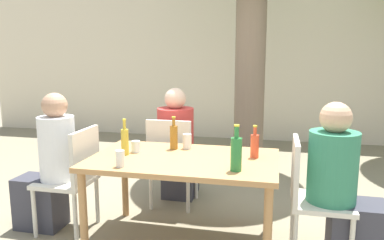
{
  "coord_description": "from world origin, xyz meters",
  "views": [
    {
      "loc": [
        0.7,
        -2.77,
        1.52
      ],
      "look_at": [
        0.0,
        0.3,
        0.97
      ],
      "focal_mm": 35.0,
      "sensor_mm": 36.0,
      "label": 1
    }
  ],
  "objects_px": {
    "patio_chair_1": "(310,192)",
    "patio_chair_2": "(172,157)",
    "person_seated_0": "(49,170)",
    "drinking_glass_2": "(187,141)",
    "green_bottle_3": "(236,153)",
    "drinking_glass_1": "(136,147)",
    "person_seated_1": "(343,192)",
    "person_seated_2": "(178,149)",
    "drinking_glass_0": "(120,159)",
    "amber_bottle_1": "(174,136)",
    "soda_bottle_0": "(255,145)",
    "patio_chair_0": "(74,174)",
    "dining_table_front": "(184,167)",
    "oil_cruet_2": "(125,141)"
  },
  "relations": [
    {
      "from": "person_seated_1",
      "to": "drinking_glass_2",
      "type": "height_order",
      "value": "person_seated_1"
    },
    {
      "from": "patio_chair_2",
      "to": "person_seated_1",
      "type": "bearing_deg",
      "value": 155.36
    },
    {
      "from": "patio_chair_0",
      "to": "oil_cruet_2",
      "type": "bearing_deg",
      "value": 86.94
    },
    {
      "from": "green_bottle_3",
      "to": "drinking_glass_1",
      "type": "height_order",
      "value": "green_bottle_3"
    },
    {
      "from": "person_seated_0",
      "to": "drinking_glass_2",
      "type": "distance_m",
      "value": 1.23
    },
    {
      "from": "patio_chair_1",
      "to": "amber_bottle_1",
      "type": "bearing_deg",
      "value": 77.64
    },
    {
      "from": "patio_chair_1",
      "to": "dining_table_front",
      "type": "bearing_deg",
      "value": 90.0
    },
    {
      "from": "person_seated_2",
      "to": "soda_bottle_0",
      "type": "height_order",
      "value": "person_seated_2"
    },
    {
      "from": "patio_chair_1",
      "to": "oil_cruet_2",
      "type": "height_order",
      "value": "oil_cruet_2"
    },
    {
      "from": "amber_bottle_1",
      "to": "patio_chair_2",
      "type": "bearing_deg",
      "value": 108.34
    },
    {
      "from": "patio_chair_1",
      "to": "drinking_glass_2",
      "type": "bearing_deg",
      "value": 74.25
    },
    {
      "from": "patio_chair_0",
      "to": "drinking_glass_1",
      "type": "xyz_separation_m",
      "value": [
        0.54,
        0.07,
        0.25
      ]
    },
    {
      "from": "person_seated_2",
      "to": "drinking_glass_1",
      "type": "distance_m",
      "value": 0.89
    },
    {
      "from": "oil_cruet_2",
      "to": "person_seated_0",
      "type": "bearing_deg",
      "value": 177.94
    },
    {
      "from": "patio_chair_2",
      "to": "drinking_glass_0",
      "type": "distance_m",
      "value": 1.07
    },
    {
      "from": "person_seated_0",
      "to": "person_seated_2",
      "type": "relative_size",
      "value": 1.01
    },
    {
      "from": "patio_chair_2",
      "to": "drinking_glass_0",
      "type": "xyz_separation_m",
      "value": [
        -0.09,
        -1.03,
        0.27
      ]
    },
    {
      "from": "patio_chair_1",
      "to": "drinking_glass_0",
      "type": "height_order",
      "value": "patio_chair_1"
    },
    {
      "from": "patio_chair_1",
      "to": "patio_chair_2",
      "type": "relative_size",
      "value": 1.0
    },
    {
      "from": "drinking_glass_1",
      "to": "drinking_glass_0",
      "type": "bearing_deg",
      "value": -84.51
    },
    {
      "from": "patio_chair_0",
      "to": "green_bottle_3",
      "type": "distance_m",
      "value": 1.47
    },
    {
      "from": "soda_bottle_0",
      "to": "drinking_glass_2",
      "type": "bearing_deg",
      "value": 164.48
    },
    {
      "from": "patio_chair_0",
      "to": "person_seated_1",
      "type": "bearing_deg",
      "value": 90.0
    },
    {
      "from": "person_seated_2",
      "to": "soda_bottle_0",
      "type": "distance_m",
      "value": 1.19
    },
    {
      "from": "person_seated_2",
      "to": "green_bottle_3",
      "type": "relative_size",
      "value": 3.65
    },
    {
      "from": "dining_table_front",
      "to": "patio_chair_0",
      "type": "relative_size",
      "value": 1.61
    },
    {
      "from": "oil_cruet_2",
      "to": "patio_chair_0",
      "type": "bearing_deg",
      "value": 176.94
    },
    {
      "from": "drinking_glass_2",
      "to": "person_seated_0",
      "type": "bearing_deg",
      "value": -166.33
    },
    {
      "from": "dining_table_front",
      "to": "person_seated_2",
      "type": "xyz_separation_m",
      "value": [
        -0.29,
        0.92,
        -0.11
      ]
    },
    {
      "from": "drinking_glass_2",
      "to": "patio_chair_1",
      "type": "bearing_deg",
      "value": -15.75
    },
    {
      "from": "person_seated_0",
      "to": "amber_bottle_1",
      "type": "distance_m",
      "value": 1.13
    },
    {
      "from": "person_seated_0",
      "to": "person_seated_1",
      "type": "height_order",
      "value": "person_seated_0"
    },
    {
      "from": "patio_chair_0",
      "to": "drinking_glass_0",
      "type": "distance_m",
      "value": 0.72
    },
    {
      "from": "soda_bottle_0",
      "to": "green_bottle_3",
      "type": "distance_m",
      "value": 0.39
    },
    {
      "from": "patio_chair_2",
      "to": "drinking_glass_2",
      "type": "height_order",
      "value": "patio_chair_2"
    },
    {
      "from": "person_seated_0",
      "to": "oil_cruet_2",
      "type": "xyz_separation_m",
      "value": [
        0.72,
        -0.03,
        0.3
      ]
    },
    {
      "from": "patio_chair_0",
      "to": "person_seated_2",
      "type": "xyz_separation_m",
      "value": [
        0.67,
        0.92,
        0.02
      ]
    },
    {
      "from": "dining_table_front",
      "to": "amber_bottle_1",
      "type": "xyz_separation_m",
      "value": [
        -0.15,
        0.24,
        0.19
      ]
    },
    {
      "from": "person_seated_1",
      "to": "amber_bottle_1",
      "type": "bearing_deg",
      "value": 79.74
    },
    {
      "from": "oil_cruet_2",
      "to": "drinking_glass_0",
      "type": "relative_size",
      "value": 2.42
    },
    {
      "from": "green_bottle_3",
      "to": "drinking_glass_1",
      "type": "relative_size",
      "value": 3.38
    },
    {
      "from": "patio_chair_2",
      "to": "drinking_glass_1",
      "type": "relative_size",
      "value": 9.38
    },
    {
      "from": "oil_cruet_2",
      "to": "patio_chair_1",
      "type": "bearing_deg",
      "value": 1.03
    },
    {
      "from": "person_seated_1",
      "to": "drinking_glass_2",
      "type": "relative_size",
      "value": 9.3
    },
    {
      "from": "amber_bottle_1",
      "to": "drinking_glass_1",
      "type": "xyz_separation_m",
      "value": [
        -0.28,
        -0.18,
        -0.06
      ]
    },
    {
      "from": "patio_chair_2",
      "to": "drinking_glass_0",
      "type": "relative_size",
      "value": 7.47
    },
    {
      "from": "soda_bottle_0",
      "to": "green_bottle_3",
      "type": "xyz_separation_m",
      "value": [
        -0.11,
        -0.37,
        0.03
      ]
    },
    {
      "from": "patio_chair_2",
      "to": "person_seated_0",
      "type": "height_order",
      "value": "person_seated_0"
    },
    {
      "from": "dining_table_front",
      "to": "person_seated_1",
      "type": "height_order",
      "value": "person_seated_1"
    },
    {
      "from": "patio_chair_2",
      "to": "drinking_glass_1",
      "type": "height_order",
      "value": "patio_chair_2"
    }
  ]
}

